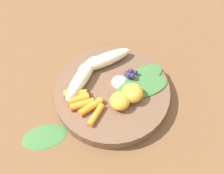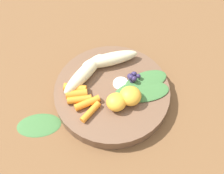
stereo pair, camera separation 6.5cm
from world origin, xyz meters
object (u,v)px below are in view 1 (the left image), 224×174
(bowl, at_px, (112,93))
(banana_peeled_right, at_px, (104,60))
(kale_leaf_stray, at_px, (44,136))
(banana_peeled_left, at_px, (82,78))
(orange_segment_near, at_px, (132,93))

(bowl, xyz_separation_m, banana_peeled_right, (0.08, 0.01, 0.03))
(banana_peeled_right, height_order, kale_leaf_stray, banana_peeled_right)
(banana_peeled_left, xyz_separation_m, banana_peeled_right, (0.05, -0.06, 0.00))
(banana_peeled_left, relative_size, kale_leaf_stray, 1.38)
(banana_peeled_right, bearing_deg, kale_leaf_stray, 26.96)
(bowl, bearing_deg, banana_peeled_left, 67.45)
(banana_peeled_right, bearing_deg, orange_segment_near, 96.41)
(bowl, xyz_separation_m, orange_segment_near, (-0.03, -0.04, 0.03))
(bowl, xyz_separation_m, banana_peeled_left, (0.03, 0.07, 0.03))
(kale_leaf_stray, bearing_deg, bowl, -161.53)
(bowl, height_order, kale_leaf_stray, bowl)
(bowl, distance_m, orange_segment_near, 0.06)
(banana_peeled_right, distance_m, orange_segment_near, 0.12)
(banana_peeled_left, height_order, banana_peeled_right, same)
(bowl, relative_size, kale_leaf_stray, 2.69)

